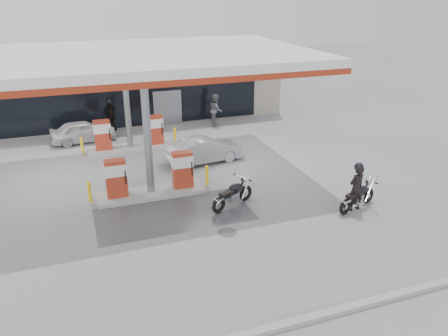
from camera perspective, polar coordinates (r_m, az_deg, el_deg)
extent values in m
plane|color=gray|center=(17.21, -8.19, -6.24)|extent=(90.00, 90.00, 0.00)
cube|color=#4C4C4F|center=(17.30, -6.57, -5.99)|extent=(6.00, 3.00, 0.00)
cylinder|color=#38383A|center=(15.99, 0.42, -8.39)|extent=(0.70, 0.70, 0.01)
cube|color=#AA9F8E|center=(31.61, -14.53, 10.50)|extent=(22.00, 8.00, 4.00)
cube|color=black|center=(27.83, -13.52, 7.75)|extent=(18.00, 0.10, 2.60)
cube|color=maroon|center=(27.32, -13.91, 11.97)|extent=(22.00, 0.25, 1.00)
cube|color=navy|center=(28.82, 0.38, 13.13)|extent=(3.50, 0.12, 0.80)
cube|color=gray|center=(28.32, -7.39, 7.81)|extent=(1.80, 0.14, 2.20)
cube|color=silver|center=(20.27, -12.06, 13.79)|extent=(16.00, 10.00, 0.60)
cube|color=maroon|center=(15.48, -9.29, 10.70)|extent=(16.00, 0.12, 0.24)
cube|color=maroon|center=(25.16, -13.73, 14.87)|extent=(16.00, 0.12, 0.24)
cylinder|color=gray|center=(18.00, -9.97, 3.96)|extent=(0.32, 0.32, 5.00)
cylinder|color=gray|center=(23.71, -12.60, 8.28)|extent=(0.32, 0.32, 5.00)
cube|color=#9E9E99|center=(18.93, -9.47, -3.22)|extent=(4.50, 1.30, 0.18)
cube|color=#9D2E1A|center=(18.41, -13.92, -1.32)|extent=(0.85, 0.48, 1.60)
cube|color=#9D2E1A|center=(18.82, -5.46, -0.19)|extent=(0.85, 0.48, 1.60)
cube|color=silver|center=(18.26, -14.03, -0.17)|extent=(0.88, 0.52, 0.50)
cube|color=silver|center=(18.67, -5.50, 0.94)|extent=(0.88, 0.52, 0.50)
cylinder|color=yellow|center=(18.55, -17.16, -3.00)|extent=(0.14, 0.14, 0.90)
cylinder|color=yellow|center=(19.26, -2.24, -0.97)|extent=(0.14, 0.14, 0.90)
cube|color=#9E9E99|center=(24.43, -12.11, 2.59)|extent=(4.50, 1.30, 0.18)
cube|color=#9D2E1A|center=(24.03, -15.58, 4.17)|extent=(0.85, 0.48, 1.60)
cube|color=#9D2E1A|center=(24.34, -9.01, 4.97)|extent=(0.85, 0.48, 1.60)
cube|color=silver|center=(23.91, -15.68, 5.08)|extent=(0.88, 0.52, 0.50)
cube|color=silver|center=(24.23, -9.07, 5.87)|extent=(0.88, 0.52, 0.50)
cylinder|color=yellow|center=(24.13, -18.06, 2.85)|extent=(0.14, 0.14, 0.90)
cylinder|color=yellow|center=(24.69, -6.44, 4.28)|extent=(0.14, 0.14, 0.90)
torus|color=black|center=(18.82, 18.27, -3.46)|extent=(0.68, 0.37, 0.66)
torus|color=black|center=(17.65, 15.55, -4.90)|extent=(0.68, 0.37, 0.66)
cube|color=gray|center=(18.23, 17.06, -3.87)|extent=(0.51, 0.40, 0.33)
cube|color=black|center=(18.05, 16.81, -3.71)|extent=(0.97, 0.44, 0.09)
ellipsoid|color=black|center=(18.21, 17.49, -2.71)|extent=(0.70, 0.54, 0.31)
cube|color=black|center=(17.81, 16.46, -3.41)|extent=(0.66, 0.46, 0.11)
cylinder|color=silver|center=(18.34, 18.18, -1.48)|extent=(0.32, 0.80, 0.04)
sphere|color=silver|center=(18.49, 18.36, -1.75)|extent=(0.20, 0.20, 0.20)
cylinder|color=silver|center=(17.93, 15.62, -4.54)|extent=(0.97, 0.42, 0.09)
imported|color=black|center=(17.85, 16.88, -2.53)|extent=(0.76, 0.56, 1.90)
torus|color=black|center=(18.11, 2.84, -3.30)|extent=(0.67, 0.42, 0.67)
torus|color=black|center=(17.13, -0.70, -4.87)|extent=(0.67, 0.42, 0.67)
cube|color=gray|center=(17.60, 1.22, -3.76)|extent=(0.52, 0.43, 0.34)
cube|color=black|center=(17.44, 0.84, -3.60)|extent=(0.96, 0.52, 0.09)
ellipsoid|color=black|center=(17.55, 1.62, -2.54)|extent=(0.72, 0.58, 0.31)
cube|color=black|center=(17.22, 0.32, -3.29)|extent=(0.67, 0.50, 0.11)
cylinder|color=silver|center=(17.63, 2.39, -1.23)|extent=(0.39, 0.79, 0.04)
sphere|color=silver|center=(17.78, 2.68, -1.51)|extent=(0.20, 0.20, 0.20)
cylinder|color=silver|center=(17.40, -0.44, -4.49)|extent=(0.95, 0.50, 0.09)
imported|color=silver|center=(26.21, -17.91, 4.58)|extent=(3.78, 1.86, 1.24)
imported|color=slate|center=(28.02, -1.06, 7.63)|extent=(0.97, 1.13, 2.01)
imported|color=#979B9F|center=(21.99, -2.58, 2.36)|extent=(4.02, 1.82, 1.28)
imported|color=black|center=(32.48, 4.10, 8.76)|extent=(4.00, 2.81, 1.01)
imported|color=black|center=(27.73, -14.55, 6.62)|extent=(1.18, 0.99, 1.89)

